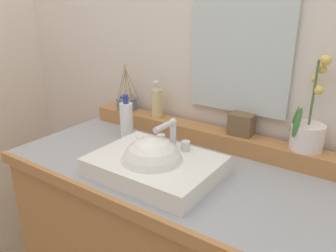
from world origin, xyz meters
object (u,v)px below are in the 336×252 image
(soap_bar, at_px, (144,139))
(potted_plant, at_px, (308,131))
(sink_basin, at_px, (154,167))
(trinket_box, at_px, (241,124))
(reed_diffuser, at_px, (127,104))
(soap_dispenser, at_px, (157,102))
(lotion_bottle, at_px, (127,120))

(soap_bar, bearing_deg, potted_plant, 27.64)
(sink_basin, height_order, trinket_box, sink_basin)
(soap_bar, xyz_separation_m, reed_diffuser, (-0.31, 0.26, 0.03))
(soap_dispenser, distance_m, lotion_bottle, 0.18)
(soap_bar, distance_m, soap_dispenser, 0.30)
(soap_bar, bearing_deg, trinket_box, 44.90)
(trinket_box, bearing_deg, sink_basin, -115.13)
(trinket_box, bearing_deg, potted_plant, -2.04)
(soap_bar, xyz_separation_m, trinket_box, (0.28, 0.28, 0.04))
(sink_basin, bearing_deg, lotion_bottle, 146.26)
(potted_plant, distance_m, reed_diffuser, 0.85)
(soap_bar, xyz_separation_m, potted_plant, (0.53, 0.28, 0.06))
(sink_basin, height_order, soap_dispenser, soap_dispenser)
(soap_bar, distance_m, lotion_bottle, 0.20)
(sink_basin, relative_size, lotion_bottle, 2.12)
(soap_bar, height_order, soap_dispenser, soap_dispenser)
(potted_plant, xyz_separation_m, soap_dispenser, (-0.66, -0.01, -0.00))
(sink_basin, height_order, potted_plant, potted_plant)
(soap_dispenser, bearing_deg, trinket_box, 1.84)
(trinket_box, height_order, lotion_bottle, lotion_bottle)
(soap_dispenser, bearing_deg, reed_diffuser, -178.02)
(soap_bar, relative_size, potted_plant, 0.20)
(sink_basin, relative_size, potted_plant, 1.26)
(potted_plant, height_order, lotion_bottle, potted_plant)
(trinket_box, xyz_separation_m, lotion_bottle, (-0.46, -0.18, -0.02))
(soap_bar, xyz_separation_m, lotion_bottle, (-0.18, 0.10, 0.01))
(sink_basin, xyz_separation_m, soap_bar, (-0.12, 0.10, 0.04))
(sink_basin, xyz_separation_m, soap_dispenser, (-0.25, 0.36, 0.11))
(reed_diffuser, xyz_separation_m, lotion_bottle, (0.14, -0.16, -0.02))
(soap_bar, height_order, reed_diffuser, reed_diffuser)
(soap_dispenser, xyz_separation_m, lotion_bottle, (-0.04, -0.16, -0.05))
(sink_basin, distance_m, soap_bar, 0.16)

